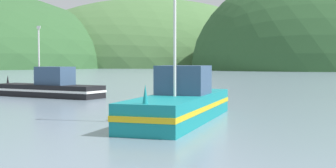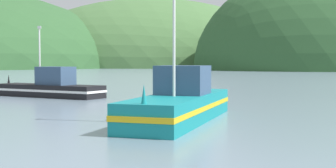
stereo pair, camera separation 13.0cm
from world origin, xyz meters
TOP-DOWN VIEW (x-y plane):
  - hill_far_right at (-22.39, 211.40)m, footprint 130.32×104.25m
  - hill_far_left at (41.21, 146.87)m, footprint 85.73×68.58m
  - fishing_boat_black at (-10.88, 30.18)m, footprint 9.42×6.11m
  - fishing_boat_teal at (-0.42, 16.37)m, footprint 4.85×10.42m

SIDE VIEW (x-z plane):
  - hill_far_right at x=-22.39m, z-range -30.82..30.82m
  - hill_far_left at x=41.21m, z-range -33.17..33.17m
  - fishing_boat_black at x=-10.88m, z-range -1.98..3.41m
  - fishing_boat_teal at x=-0.42m, z-range -2.74..4.34m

